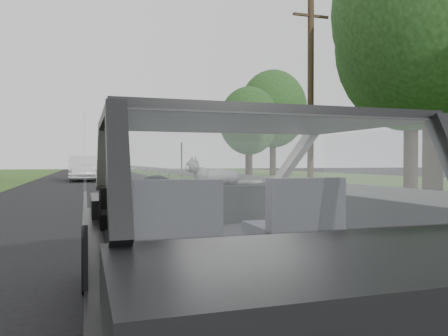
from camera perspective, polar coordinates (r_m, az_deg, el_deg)
subject_car at (r=2.97m, az=0.06°, el=-8.15°), size 1.80×4.00×1.45m
dashboard at (r=3.55m, az=-3.01°, el=-4.64°), size 1.58×0.45×0.30m
driver_seat at (r=2.57m, az=-6.51°, el=-6.07°), size 0.50×0.72×0.42m
passenger_seat at (r=2.84m, az=9.62°, el=-5.44°), size 0.50×0.72×0.42m
steering_wheel at (r=3.18m, az=-8.67°, el=-4.04°), size 0.36×0.36×0.04m
cat at (r=3.54m, az=-0.84°, el=-1.02°), size 0.53×0.28×0.23m
guardrail at (r=13.82m, az=4.46°, el=-1.69°), size 0.05×90.00×0.32m
other_car at (r=28.12m, az=-17.90°, el=-0.04°), size 1.95×4.75×1.55m
highway_sign at (r=26.69m, az=-5.57°, el=0.82°), size 0.32×0.94×2.36m
utility_pole at (r=18.54m, az=11.25°, el=9.52°), size 0.28×0.28×7.98m
tree_0 at (r=13.20m, az=25.68°, el=13.19°), size 6.73×6.73×8.06m
tree_1 at (r=18.69m, az=23.26°, el=10.58°), size 7.61×7.61×8.75m
tree_2 at (r=29.40m, az=3.27°, el=4.42°), size 4.15×4.15×6.05m
tree_3 at (r=37.94m, az=6.40°, el=5.70°), size 7.24×7.24×8.81m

